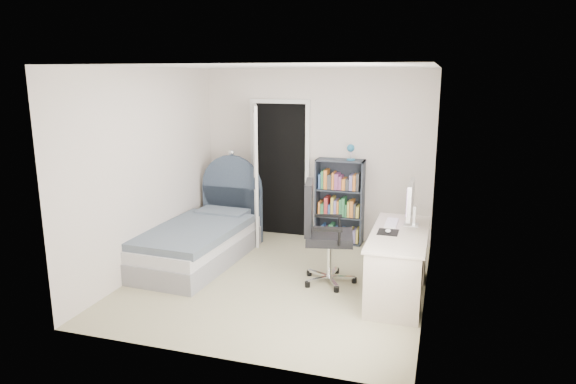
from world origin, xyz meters
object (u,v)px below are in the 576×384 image
(nightstand, at_px, (223,206))
(floor_lamp, at_px, (231,203))
(office_chair, at_px, (321,228))
(desk, at_px, (399,260))
(bed, at_px, (202,239))
(bookcase, at_px, (340,204))

(nightstand, height_order, floor_lamp, floor_lamp)
(floor_lamp, height_order, office_chair, floor_lamp)
(nightstand, relative_size, desk, 0.42)
(bed, bearing_deg, nightstand, 101.02)
(bookcase, bearing_deg, floor_lamp, -167.33)
(bookcase, relative_size, desk, 0.97)
(office_chair, bearing_deg, desk, -6.18)
(bed, distance_m, office_chair, 1.75)
(bookcase, distance_m, desk, 1.93)
(bed, relative_size, office_chair, 1.73)
(bookcase, xyz_separation_m, office_chair, (0.09, -1.54, 0.10))
(bed, height_order, floor_lamp, floor_lamp)
(office_chair, bearing_deg, nightstand, 142.56)
(bed, distance_m, nightstand, 1.24)
(desk, bearing_deg, bookcase, 121.45)
(desk, bearing_deg, office_chair, 173.82)
(bookcase, bearing_deg, bed, -141.39)
(bed, relative_size, nightstand, 3.35)
(bed, xyz_separation_m, nightstand, (-0.23, 1.21, 0.13))
(bookcase, height_order, desk, bookcase)
(floor_lamp, xyz_separation_m, desk, (2.56, -1.29, -0.15))
(bed, distance_m, desk, 2.62)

